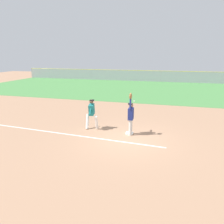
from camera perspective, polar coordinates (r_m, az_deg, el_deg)
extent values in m
plane|color=tan|center=(11.18, 4.06, -7.06)|extent=(74.76, 74.76, 0.00)
cube|color=#4C8C47|center=(27.13, 11.31, 5.66)|extent=(45.82, 16.32, 0.01)
cube|color=white|center=(12.51, -14.70, -5.11)|extent=(11.98, 0.96, 0.01)
cube|color=white|center=(11.91, 4.51, -5.47)|extent=(0.38, 0.38, 0.08)
cylinder|color=silver|center=(11.78, 4.87, -3.74)|extent=(0.16, 0.16, 0.85)
cylinder|color=silver|center=(11.59, 4.73, -4.05)|extent=(0.16, 0.16, 0.85)
cube|color=navy|center=(11.47, 4.88, -0.46)|extent=(0.28, 0.45, 0.60)
sphere|color=#8C6647|center=(11.36, 4.93, 1.76)|extent=(0.24, 0.24, 0.23)
cube|color=black|center=(11.35, 4.78, 2.13)|extent=(0.23, 0.21, 0.05)
cylinder|color=navy|center=(11.11, 4.78, 2.29)|extent=(0.09, 0.09, 0.62)
cylinder|color=navy|center=(11.61, 5.07, 1.25)|extent=(0.12, 0.62, 0.09)
ellipsoid|color=brown|center=(11.04, 4.82, 4.11)|extent=(0.15, 0.29, 0.32)
cylinder|color=white|center=(12.42, -4.03, -2.73)|extent=(0.21, 0.45, 0.85)
cylinder|color=white|center=(12.69, -6.36, -2.41)|extent=(0.21, 0.45, 0.85)
cube|color=#197272|center=(12.36, -5.29, 0.64)|extent=(0.33, 0.56, 0.66)
sphere|color=brown|center=(12.26, -5.34, 2.71)|extent=(0.26, 0.26, 0.23)
cube|color=black|center=(12.23, -5.20, 3.04)|extent=(0.25, 0.23, 0.05)
cylinder|color=#197272|center=(12.55, -5.07, 1.25)|extent=(0.15, 0.41, 0.58)
cylinder|color=#197272|center=(12.13, -5.53, 0.77)|extent=(0.15, 0.41, 0.58)
sphere|color=white|center=(11.04, 5.69, 2.86)|extent=(0.07, 0.07, 0.07)
cube|color=#93999E|center=(35.11, 12.52, 8.94)|extent=(45.82, 0.06, 1.63)
cylinder|color=yellow|center=(35.04, 12.60, 10.31)|extent=(45.82, 0.06, 0.06)
cylinder|color=gray|center=(43.04, -20.00, 9.42)|extent=(0.08, 0.08, 1.63)
cylinder|color=gray|center=(37.57, -5.42, 9.58)|extent=(0.08, 0.08, 1.63)
cylinder|color=gray|center=(35.11, 12.52, 8.94)|extent=(0.08, 0.08, 1.63)
cube|color=#23389E|center=(38.95, 2.48, 9.45)|extent=(4.53, 2.22, 0.55)
cube|color=#2D333D|center=(38.91, 2.49, 10.15)|extent=(2.32, 1.90, 0.40)
cylinder|color=black|center=(39.48, 4.93, 9.08)|extent=(0.61, 0.26, 0.60)
cylinder|color=black|center=(37.66, 4.17, 8.83)|extent=(0.61, 0.26, 0.60)
cylinder|color=black|center=(40.33, 0.90, 9.25)|extent=(0.61, 0.26, 0.60)
cylinder|color=black|center=(38.55, -0.03, 9.00)|extent=(0.61, 0.26, 0.60)
cube|color=#1E6B33|center=(38.10, 12.02, 9.03)|extent=(4.42, 1.95, 0.55)
cube|color=#2D333D|center=(38.06, 12.05, 9.74)|extent=(2.22, 1.77, 0.40)
cylinder|color=black|center=(38.98, 14.26, 8.62)|extent=(0.60, 0.23, 0.60)
cylinder|color=black|center=(37.09, 14.12, 8.34)|extent=(0.60, 0.23, 0.60)
cylinder|color=black|center=(39.20, 9.98, 8.88)|extent=(0.60, 0.23, 0.60)
cylinder|color=black|center=(37.33, 9.63, 8.61)|extent=(0.60, 0.23, 0.60)
cube|color=white|center=(37.46, 20.98, 8.30)|extent=(4.55, 2.29, 0.55)
cube|color=#2D333D|center=(37.42, 21.05, 9.02)|extent=(2.35, 1.94, 0.40)
cylinder|color=black|center=(38.46, 23.13, 7.82)|extent=(0.62, 0.27, 0.60)
cylinder|color=black|center=(36.57, 23.21, 7.51)|extent=(0.62, 0.27, 0.60)
cylinder|color=black|center=(38.46, 18.78, 8.22)|extent=(0.62, 0.27, 0.60)
cylinder|color=black|center=(36.57, 18.64, 7.93)|extent=(0.62, 0.27, 0.60)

